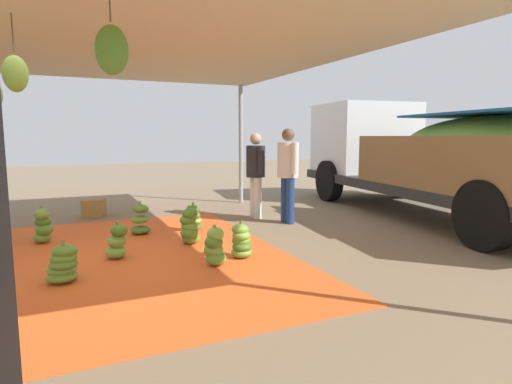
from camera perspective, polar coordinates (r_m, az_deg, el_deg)
ground_plane at (r=6.89m, az=7.80°, el=-5.99°), size 40.00×40.00×0.00m
tarp_orange at (r=5.91m, az=-17.96°, el=-8.50°), size 5.36×4.28×0.01m
tent_canopy at (r=5.79m, az=-20.13°, el=18.64°), size 8.00×7.00×2.85m
banana_bunch_0 at (r=5.33m, az=-5.54°, el=-7.39°), size 0.38×0.37×0.51m
banana_bunch_2 at (r=7.19m, az=-15.20°, el=-3.71°), size 0.40×0.36×0.54m
banana_bunch_4 at (r=7.11m, az=-26.57°, el=-4.19°), size 0.38×0.38×0.56m
banana_bunch_5 at (r=5.63m, az=-1.98°, el=-6.67°), size 0.38×0.38×0.50m
banana_bunch_6 at (r=7.27m, az=-8.35°, el=-3.57°), size 0.38×0.34×0.49m
banana_bunch_7 at (r=5.19m, az=-24.35°, el=-8.83°), size 0.41×0.42×0.46m
banana_bunch_8 at (r=6.38m, az=-8.88°, el=-4.69°), size 0.36×0.35×0.58m
banana_bunch_9 at (r=5.88m, az=-18.05°, el=-6.43°), size 0.37×0.38×0.49m
cargo_truck_main at (r=9.33m, az=21.70°, el=4.79°), size 7.41×3.22×2.40m
worker_0 at (r=7.83m, az=4.28°, el=3.18°), size 0.64×0.39×1.74m
worker_1 at (r=8.30m, az=-0.04°, el=3.11°), size 0.61×0.37×1.65m
crate_0 at (r=9.11m, az=-20.80°, el=-2.00°), size 0.49×0.50×0.35m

